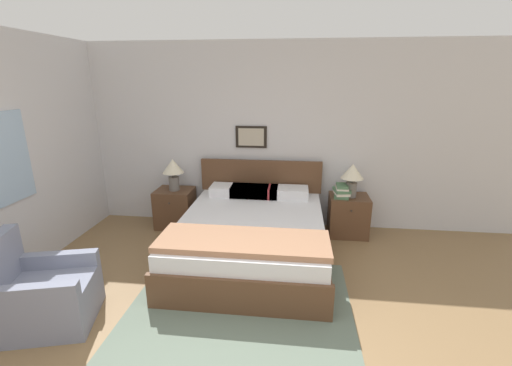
{
  "coord_description": "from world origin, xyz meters",
  "views": [
    {
      "loc": [
        0.51,
        -1.52,
        2.09
      ],
      "look_at": [
        0.12,
        1.8,
        1.07
      ],
      "focal_mm": 24.0,
      "sensor_mm": 36.0,
      "label": 1
    }
  ],
  "objects_px": {
    "bed": "(252,235)",
    "nightstand_by_door": "(348,215)",
    "table_lamp_near_window": "(173,170)",
    "armchair": "(40,295)",
    "table_lamp_by_door": "(352,175)",
    "nightstand_near_window": "(175,208)"
  },
  "relations": [
    {
      "from": "armchair",
      "to": "nightstand_near_window",
      "type": "xyz_separation_m",
      "value": [
        0.46,
        2.19,
        0.0
      ]
    },
    {
      "from": "nightstand_near_window",
      "to": "table_lamp_near_window",
      "type": "bearing_deg",
      "value": -48.26
    },
    {
      "from": "armchair",
      "to": "table_lamp_near_window",
      "type": "xyz_separation_m",
      "value": [
        0.47,
        2.18,
        0.59
      ]
    },
    {
      "from": "nightstand_near_window",
      "to": "table_lamp_by_door",
      "type": "xyz_separation_m",
      "value": [
        2.49,
        -0.01,
        0.59
      ]
    },
    {
      "from": "armchair",
      "to": "nightstand_near_window",
      "type": "height_order",
      "value": "armchair"
    },
    {
      "from": "nightstand_near_window",
      "to": "bed",
      "type": "bearing_deg",
      "value": -33.13
    },
    {
      "from": "bed",
      "to": "armchair",
      "type": "bearing_deg",
      "value": -140.85
    },
    {
      "from": "bed",
      "to": "nightstand_near_window",
      "type": "relative_size",
      "value": 3.77
    },
    {
      "from": "bed",
      "to": "nightstand_by_door",
      "type": "bearing_deg",
      "value": 33.07
    },
    {
      "from": "armchair",
      "to": "table_lamp_near_window",
      "type": "bearing_deg",
      "value": 152.61
    },
    {
      "from": "armchair",
      "to": "table_lamp_by_door",
      "type": "xyz_separation_m",
      "value": [
        2.95,
        2.18,
        0.59
      ]
    },
    {
      "from": "bed",
      "to": "table_lamp_by_door",
      "type": "relative_size",
      "value": 4.63
    },
    {
      "from": "nightstand_by_door",
      "to": "bed",
      "type": "bearing_deg",
      "value": -146.93
    },
    {
      "from": "bed",
      "to": "table_lamp_by_door",
      "type": "height_order",
      "value": "table_lamp_by_door"
    },
    {
      "from": "armchair",
      "to": "table_lamp_near_window",
      "type": "distance_m",
      "value": 2.3
    },
    {
      "from": "armchair",
      "to": "table_lamp_near_window",
      "type": "height_order",
      "value": "table_lamp_near_window"
    },
    {
      "from": "armchair",
      "to": "table_lamp_by_door",
      "type": "distance_m",
      "value": 3.71
    },
    {
      "from": "bed",
      "to": "nightstand_by_door",
      "type": "height_order",
      "value": "bed"
    },
    {
      "from": "bed",
      "to": "table_lamp_near_window",
      "type": "relative_size",
      "value": 4.63
    },
    {
      "from": "nightstand_by_door",
      "to": "table_lamp_near_window",
      "type": "height_order",
      "value": "table_lamp_near_window"
    },
    {
      "from": "bed",
      "to": "nightstand_by_door",
      "type": "relative_size",
      "value": 3.77
    },
    {
      "from": "armchair",
      "to": "nightstand_by_door",
      "type": "height_order",
      "value": "armchair"
    }
  ]
}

